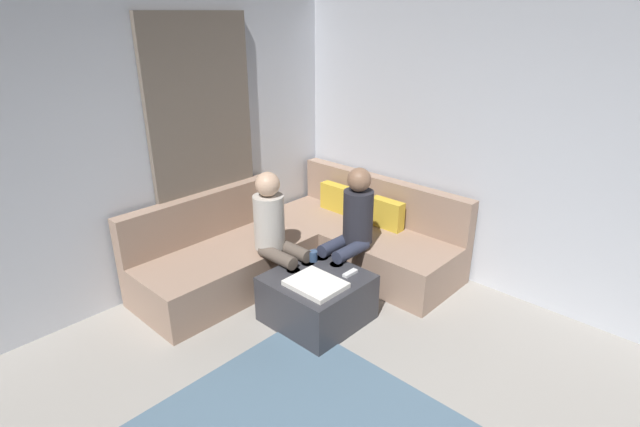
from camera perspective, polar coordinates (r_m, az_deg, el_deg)
The scene contains 10 objects.
wall_back at distance 4.48m, azimuth 27.83°, elevation 5.12°, with size 6.00×0.12×2.70m, color silver.
wall_left at distance 4.36m, azimuth -28.42°, elevation 4.58°, with size 0.12×6.00×2.70m, color silver.
curtain_panel at distance 4.84m, azimuth -13.33°, elevation 7.06°, with size 0.06×1.10×2.50m, color #726659.
sectional_couch at distance 4.97m, azimuth -1.84°, elevation -3.89°, with size 2.10×2.55×0.87m.
ottoman at distance 4.27m, azimuth -0.34°, elevation -9.81°, with size 0.76×0.76×0.42m, color #333338.
folded_blanket at distance 4.02m, azimuth -0.50°, elevation -8.23°, with size 0.44×0.36×0.04m, color white.
coffee_mug at distance 4.39m, azimuth -0.82°, elevation -4.99°, with size 0.08×0.08×0.10m, color #334C72.
game_remote at distance 4.20m, azimuth 3.53°, elevation -6.95°, with size 0.05×0.15×0.02m, color white.
person_on_couch_back at distance 4.51m, azimuth 3.65°, elevation -1.55°, with size 0.30×0.60×1.20m.
person_on_couch_side at distance 4.41m, azimuth -5.08°, elevation -2.18°, with size 0.60×0.30×1.20m.
Camera 1 is at (1.08, -1.26, 2.50)m, focal length 27.43 mm.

